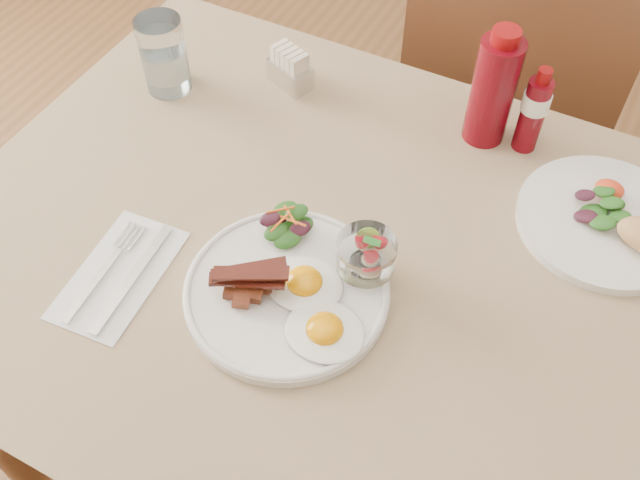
# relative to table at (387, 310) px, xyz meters

# --- Properties ---
(table) EXTENTS (1.33, 0.88, 0.75)m
(table) POSITION_rel_table_xyz_m (0.00, 0.00, 0.00)
(table) COLOR #562D1B
(table) RESTS_ON ground
(chair_far) EXTENTS (0.42, 0.42, 0.93)m
(chair_far) POSITION_rel_table_xyz_m (0.00, 0.66, -0.14)
(chair_far) COLOR #562D1B
(chair_far) RESTS_ON ground
(main_plate) EXTENTS (0.28, 0.28, 0.02)m
(main_plate) POSITION_rel_table_xyz_m (-0.11, -0.10, 0.10)
(main_plate) COLOR silver
(main_plate) RESTS_ON table
(fried_eggs) EXTENTS (0.17, 0.16, 0.03)m
(fried_eggs) POSITION_rel_table_xyz_m (-0.07, -0.11, 0.11)
(fried_eggs) COLOR white
(fried_eggs) RESTS_ON main_plate
(bacon_potato_pile) EXTENTS (0.11, 0.08, 0.05)m
(bacon_potato_pile) POSITION_rel_table_xyz_m (-0.16, -0.12, 0.13)
(bacon_potato_pile) COLOR maroon
(bacon_potato_pile) RESTS_ON main_plate
(side_salad) EXTENTS (0.08, 0.07, 0.04)m
(side_salad) POSITION_rel_table_xyz_m (-0.16, -0.01, 0.12)
(side_salad) COLOR #194512
(side_salad) RESTS_ON main_plate
(fruit_cup) EXTENTS (0.08, 0.08, 0.08)m
(fruit_cup) POSITION_rel_table_xyz_m (-0.03, -0.03, 0.15)
(fruit_cup) COLOR white
(fruit_cup) RESTS_ON main_plate
(second_plate) EXTENTS (0.27, 0.26, 0.06)m
(second_plate) POSITION_rel_table_xyz_m (0.26, 0.22, 0.11)
(second_plate) COLOR silver
(second_plate) RESTS_ON table
(ketchup_bottle) EXTENTS (0.08, 0.08, 0.20)m
(ketchup_bottle) POSITION_rel_table_xyz_m (0.02, 0.33, 0.18)
(ketchup_bottle) COLOR #5D050E
(ketchup_bottle) RESTS_ON table
(hot_sauce_bottle) EXTENTS (0.05, 0.05, 0.15)m
(hot_sauce_bottle) POSITION_rel_table_xyz_m (0.08, 0.34, 0.16)
(hot_sauce_bottle) COLOR #5D050E
(hot_sauce_bottle) RESTS_ON table
(sugar_caddy) EXTENTS (0.09, 0.07, 0.07)m
(sugar_caddy) POSITION_rel_table_xyz_m (-0.32, 0.30, 0.12)
(sugar_caddy) COLOR silver
(sugar_caddy) RESTS_ON table
(water_glass) EXTENTS (0.08, 0.08, 0.13)m
(water_glass) POSITION_rel_table_xyz_m (-0.51, 0.20, 0.15)
(water_glass) COLOR white
(water_glass) RESTS_ON table
(napkin_cutlery) EXTENTS (0.13, 0.21, 0.01)m
(napkin_cutlery) POSITION_rel_table_xyz_m (-0.34, -0.17, 0.09)
(napkin_cutlery) COLOR silver
(napkin_cutlery) RESTS_ON table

